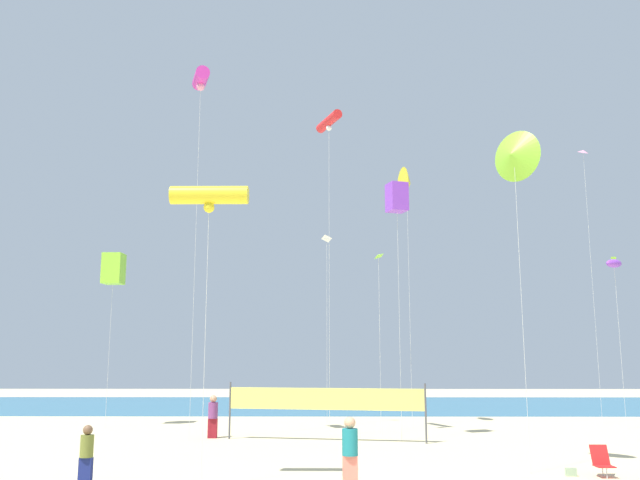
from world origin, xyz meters
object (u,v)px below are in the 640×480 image
at_px(kite_red_tube, 329,122).
at_px(kite_yellow_tube, 209,196).
at_px(kite_yellow_delta, 407,183).
at_px(kite_lime_delta, 514,155).
at_px(kite_magenta_tube, 201,80).
at_px(kite_lime_box, 114,269).
at_px(beachgoer_plum_shirt, 213,415).
at_px(kite_pink_diamond, 584,157).
at_px(kite_violet_box, 397,198).
at_px(beachgoer_teal_shirt, 350,450).
at_px(folding_beach_chair, 602,460).
at_px(beach_handbag, 571,472).
at_px(kite_lime_diamond, 378,262).
at_px(beachgoer_olive_shirt, 87,453).
at_px(kite_white_diamond, 327,243).
at_px(volleyball_net, 325,401).
at_px(kite_violet_inflatable, 614,264).

bearing_deg(kite_red_tube, kite_yellow_tube, -106.83).
xyz_separation_m(kite_yellow_delta, kite_lime_delta, (1.81, -13.71, -2.70)).
height_order(kite_magenta_tube, kite_red_tube, kite_magenta_tube).
bearing_deg(kite_yellow_tube, kite_lime_box, 116.23).
distance_m(beachgoer_plum_shirt, kite_pink_diamond, 24.65).
relative_size(kite_yellow_delta, kite_violet_box, 1.21).
relative_size(kite_yellow_delta, kite_yellow_tube, 1.62).
bearing_deg(beachgoer_teal_shirt, kite_yellow_tube, 50.30).
distance_m(folding_beach_chair, kite_lime_box, 24.79).
bearing_deg(kite_violet_box, beach_handbag, -64.75).
height_order(kite_violet_box, kite_lime_diamond, kite_violet_box).
bearing_deg(beachgoer_olive_shirt, beachgoer_teal_shirt, -132.64).
xyz_separation_m(beachgoer_teal_shirt, kite_yellow_delta, (3.73, 16.19, 11.69)).
distance_m(folding_beach_chair, kite_white_diamond, 18.95).
xyz_separation_m(kite_lime_diamond, kite_lime_delta, (3.67, -10.43, 2.03)).
relative_size(kite_magenta_tube, kite_lime_delta, 1.53).
relative_size(beachgoer_plum_shirt, volleyball_net, 0.22).
bearing_deg(kite_lime_delta, kite_yellow_delta, 97.53).
relative_size(beachgoer_plum_shirt, folding_beach_chair, 2.05).
xyz_separation_m(beachgoer_olive_shirt, volleyball_net, (6.60, 9.79, 0.79)).
relative_size(kite_lime_box, kite_pink_diamond, 0.58).
distance_m(beachgoer_plum_shirt, beach_handbag, 15.39).
bearing_deg(beachgoer_plum_shirt, kite_magenta_tube, 51.77).
xyz_separation_m(beachgoer_olive_shirt, kite_violet_box, (9.84, 9.98, 9.66)).
distance_m(kite_yellow_delta, kite_violet_box, 6.21).
bearing_deg(kite_violet_box, kite_pink_diamond, 32.44).
height_order(volleyball_net, kite_yellow_delta, kite_yellow_delta).
distance_m(beachgoer_teal_shirt, kite_yellow_tube, 8.13).
relative_size(beach_handbag, kite_violet_box, 0.03).
bearing_deg(beachgoer_olive_shirt, kite_red_tube, -69.59).
xyz_separation_m(kite_yellow_delta, kite_red_tube, (-4.21, -4.35, 1.87)).
xyz_separation_m(kite_white_diamond, kite_lime_delta, (6.11, -14.00, 0.52)).
relative_size(kite_lime_delta, kite_yellow_tube, 1.30).
relative_size(kite_violet_box, kite_violet_inflatable, 1.31).
bearing_deg(kite_white_diamond, kite_magenta_tube, -134.37).
distance_m(beachgoer_plum_shirt, kite_lime_diamond, 10.33).
bearing_deg(kite_lime_box, kite_magenta_tube, -44.65).
xyz_separation_m(volleyball_net, beach_handbag, (7.26, -8.34, -1.52)).
bearing_deg(kite_violet_inflatable, kite_lime_box, 179.06).
distance_m(volleyball_net, kite_red_tube, 13.01).
bearing_deg(kite_white_diamond, kite_yellow_delta, -3.89).
bearing_deg(kite_pink_diamond, folding_beach_chair, -112.21).
distance_m(beachgoer_olive_shirt, kite_yellow_tube, 7.92).
relative_size(beachgoer_teal_shirt, kite_violet_box, 0.17).
xyz_separation_m(kite_yellow_delta, kite_white_diamond, (-4.30, 0.29, -3.22)).
bearing_deg(beach_handbag, kite_white_diamond, 116.21).
bearing_deg(kite_violet_box, kite_lime_delta, -69.56).
xyz_separation_m(beachgoer_teal_shirt, kite_violet_box, (2.56, 10.50, 9.52)).
bearing_deg(volleyball_net, kite_lime_box, 153.93).
height_order(beachgoer_olive_shirt, kite_magenta_tube, kite_magenta_tube).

